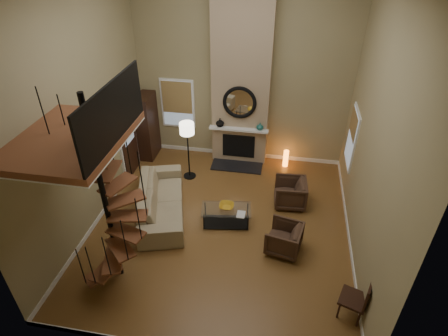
% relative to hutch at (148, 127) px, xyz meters
% --- Properties ---
extents(ground, '(6.00, 6.50, 0.01)m').
position_rel_hutch_xyz_m(ground, '(2.77, -2.82, -0.95)').
color(ground, olive).
rests_on(ground, ground).
extents(back_wall, '(6.00, 0.02, 5.50)m').
position_rel_hutch_xyz_m(back_wall, '(2.77, 0.43, 1.80)').
color(back_wall, '#9B8F64').
rests_on(back_wall, ground).
extents(front_wall, '(6.00, 0.02, 5.50)m').
position_rel_hutch_xyz_m(front_wall, '(2.77, -6.07, 1.80)').
color(front_wall, '#9B8F64').
rests_on(front_wall, ground).
extents(left_wall, '(0.02, 6.50, 5.50)m').
position_rel_hutch_xyz_m(left_wall, '(-0.23, -2.82, 1.80)').
color(left_wall, '#9B8F64').
rests_on(left_wall, ground).
extents(right_wall, '(0.02, 6.50, 5.50)m').
position_rel_hutch_xyz_m(right_wall, '(5.77, -2.82, 1.80)').
color(right_wall, '#9B8F64').
rests_on(right_wall, ground).
extents(baseboard_back, '(6.00, 0.02, 0.12)m').
position_rel_hutch_xyz_m(baseboard_back, '(2.77, 0.42, -0.89)').
color(baseboard_back, white).
rests_on(baseboard_back, ground).
extents(baseboard_left, '(0.02, 6.50, 0.12)m').
position_rel_hutch_xyz_m(baseboard_left, '(-0.22, -2.82, -0.89)').
color(baseboard_left, white).
rests_on(baseboard_left, ground).
extents(baseboard_right, '(0.02, 6.50, 0.12)m').
position_rel_hutch_xyz_m(baseboard_right, '(5.76, -2.82, -0.89)').
color(baseboard_right, white).
rests_on(baseboard_right, ground).
extents(chimney_breast, '(1.60, 0.38, 5.50)m').
position_rel_hutch_xyz_m(chimney_breast, '(2.77, 0.24, 1.80)').
color(chimney_breast, tan).
rests_on(chimney_breast, ground).
extents(hearth, '(1.50, 0.60, 0.04)m').
position_rel_hutch_xyz_m(hearth, '(2.77, -0.25, -0.93)').
color(hearth, black).
rests_on(hearth, ground).
extents(firebox, '(0.95, 0.02, 0.72)m').
position_rel_hutch_xyz_m(firebox, '(2.77, 0.04, -0.40)').
color(firebox, black).
rests_on(firebox, chimney_breast).
extents(mantel, '(1.70, 0.18, 0.06)m').
position_rel_hutch_xyz_m(mantel, '(2.77, -0.04, 0.20)').
color(mantel, white).
rests_on(mantel, chimney_breast).
extents(mirror_frame, '(0.94, 0.10, 0.94)m').
position_rel_hutch_xyz_m(mirror_frame, '(2.77, 0.02, 1.00)').
color(mirror_frame, black).
rests_on(mirror_frame, chimney_breast).
extents(mirror_disc, '(0.80, 0.01, 0.80)m').
position_rel_hutch_xyz_m(mirror_disc, '(2.77, 0.03, 1.00)').
color(mirror_disc, white).
rests_on(mirror_disc, chimney_breast).
extents(vase_left, '(0.24, 0.24, 0.25)m').
position_rel_hutch_xyz_m(vase_left, '(2.22, -0.00, 0.35)').
color(vase_left, black).
rests_on(vase_left, mantel).
extents(vase_right, '(0.20, 0.20, 0.21)m').
position_rel_hutch_xyz_m(vase_right, '(3.37, -0.00, 0.33)').
color(vase_right, '#185650').
rests_on(vase_right, mantel).
extents(window_back, '(1.02, 0.06, 1.52)m').
position_rel_hutch_xyz_m(window_back, '(0.87, 0.40, 0.67)').
color(window_back, white).
rests_on(window_back, back_wall).
extents(window_right, '(0.06, 1.02, 1.52)m').
position_rel_hutch_xyz_m(window_right, '(5.74, -0.82, 0.68)').
color(window_right, white).
rests_on(window_right, right_wall).
extents(entry_door, '(0.10, 1.05, 2.16)m').
position_rel_hutch_xyz_m(entry_door, '(-0.19, -1.02, 0.10)').
color(entry_door, white).
rests_on(entry_door, ground).
extents(loft, '(1.70, 2.20, 1.09)m').
position_rel_hutch_xyz_m(loft, '(0.72, -4.62, 2.29)').
color(loft, brown).
rests_on(loft, left_wall).
extents(spiral_stair, '(1.47, 1.47, 4.06)m').
position_rel_hutch_xyz_m(spiral_stair, '(0.98, -4.61, 0.83)').
color(spiral_stair, black).
rests_on(spiral_stair, ground).
extents(hutch, '(0.43, 0.91, 2.03)m').
position_rel_hutch_xyz_m(hutch, '(0.00, 0.00, 0.00)').
color(hutch, black).
rests_on(hutch, ground).
extents(sofa, '(1.75, 2.84, 0.77)m').
position_rel_hutch_xyz_m(sofa, '(1.21, -2.61, -0.55)').
color(sofa, tan).
rests_on(sofa, ground).
extents(armchair_near, '(0.85, 0.83, 0.72)m').
position_rel_hutch_xyz_m(armchair_near, '(4.43, -1.71, -0.60)').
color(armchair_near, '#442D1F').
rests_on(armchair_near, ground).
extents(armchair_far, '(0.87, 0.85, 0.67)m').
position_rel_hutch_xyz_m(armchair_far, '(4.34, -3.39, -0.60)').
color(armchair_far, '#442D1F').
rests_on(armchair_far, ground).
extents(coffee_table, '(1.25, 0.75, 0.45)m').
position_rel_hutch_xyz_m(coffee_table, '(2.87, -2.74, -0.67)').
color(coffee_table, silver).
rests_on(coffee_table, ground).
extents(bowl, '(0.36, 0.36, 0.09)m').
position_rel_hutch_xyz_m(bowl, '(2.87, -2.69, -0.45)').
color(bowl, gold).
rests_on(bowl, coffee_table).
extents(book, '(0.20, 0.26, 0.03)m').
position_rel_hutch_xyz_m(book, '(3.22, -2.89, -0.49)').
color(book, gray).
rests_on(book, coffee_table).
extents(floor_lamp, '(0.39, 0.39, 1.71)m').
position_rel_hutch_xyz_m(floor_lamp, '(1.51, -0.97, 0.46)').
color(floor_lamp, black).
rests_on(floor_lamp, ground).
extents(accent_lamp, '(0.15, 0.15, 0.54)m').
position_rel_hutch_xyz_m(accent_lamp, '(4.18, 0.07, -0.70)').
color(accent_lamp, orange).
rests_on(accent_lamp, ground).
extents(side_chair, '(0.60, 0.60, 0.99)m').
position_rel_hutch_xyz_m(side_chair, '(5.66, -4.83, -0.42)').
color(side_chair, black).
rests_on(side_chair, ground).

